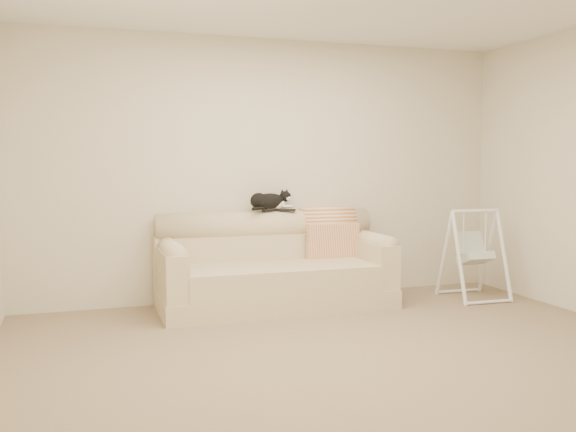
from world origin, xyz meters
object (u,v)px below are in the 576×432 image
object	(u,v)px
sofa	(273,270)
baby_swing	(474,254)
tuxedo_cat	(270,201)
remote_a	(270,210)
remote_b	(287,210)

from	to	relation	value
sofa	baby_swing	distance (m)	2.05
tuxedo_cat	baby_swing	bearing A→B (deg)	-15.34
remote_a	tuxedo_cat	bearing A→B (deg)	150.59
remote_a	tuxedo_cat	size ratio (longest dim) A/B	0.37
tuxedo_cat	remote_a	bearing A→B (deg)	-29.41
remote_a	tuxedo_cat	world-z (taller)	tuxedo_cat
remote_a	baby_swing	distance (m)	2.11
sofa	remote_b	bearing A→B (deg)	44.20
tuxedo_cat	baby_swing	world-z (taller)	tuxedo_cat
remote_a	tuxedo_cat	distance (m)	0.09
remote_b	remote_a	bearing A→B (deg)	169.85
baby_swing	sofa	bearing A→B (deg)	171.23
remote_a	baby_swing	bearing A→B (deg)	-15.28
remote_a	baby_swing	world-z (taller)	remote_a
sofa	remote_a	size ratio (longest dim) A/B	11.81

